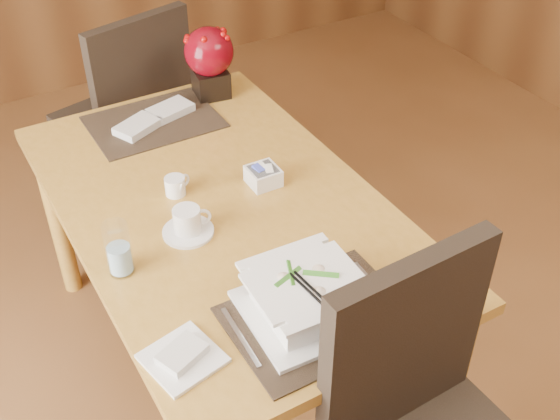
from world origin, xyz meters
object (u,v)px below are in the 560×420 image
coffee_cup (187,223)px  creamer_jug (175,186)px  dining_table (224,227)px  water_glass (118,249)px  berry_decor (209,58)px  sugar_caddy (263,176)px  soup_setting (305,297)px  far_chair (131,110)px  bread_plate (183,358)px

coffee_cup → creamer_jug: coffee_cup is taller
dining_table → water_glass: (-0.37, -0.14, 0.18)m
dining_table → berry_decor: 0.73m
coffee_cup → berry_decor: size_ratio=0.56×
dining_table → water_glass: 0.43m
water_glass → sugar_caddy: water_glass is taller
berry_decor → water_glass: bearing=-129.9°
soup_setting → berry_decor: berry_decor is taller
dining_table → coffee_cup: (-0.15, -0.08, 0.13)m
coffee_cup → dining_table: bearing=27.7°
sugar_caddy → far_chair: 0.99m
creamer_jug → berry_decor: 0.65m
sugar_caddy → far_chair: bearing=96.4°
soup_setting → creamer_jug: size_ratio=3.77×
berry_decor → creamer_jug: bearing=-125.9°
coffee_cup → far_chair: 1.10m
coffee_cup → sugar_caddy: coffee_cup is taller
water_glass → bread_plate: size_ratio=0.98×
far_chair → creamer_jug: bearing=66.3°
soup_setting → water_glass: (-0.35, 0.39, 0.02)m
coffee_cup → sugar_caddy: 0.33m
dining_table → bread_plate: bread_plate is taller
soup_setting → dining_table: bearing=90.1°
dining_table → berry_decor: bearing=66.9°
far_chair → bread_plate: bearing=61.2°
soup_setting → berry_decor: 1.19m
creamer_jug → coffee_cup: bearing=-119.9°
soup_setting → coffee_cup: 0.46m
coffee_cup → soup_setting: bearing=-74.3°
soup_setting → far_chair: size_ratio=0.31×
coffee_cup → creamer_jug: bearing=76.9°
sugar_caddy → coffee_cup: bearing=-161.3°
soup_setting → berry_decor: (0.29, 1.15, 0.09)m
water_glass → dining_table: bearing=20.1°
soup_setting → bread_plate: 0.33m
creamer_jug → bread_plate: creamer_jug is taller
bread_plate → far_chair: 1.55m
dining_table → berry_decor: size_ratio=5.54×
creamer_jug → dining_table: bearing=-65.3°
bread_plate → dining_table: bearing=54.9°
coffee_cup → bread_plate: bearing=-115.8°
creamer_jug → berry_decor: berry_decor is taller
coffee_cup → far_chair: bearing=79.3°
dining_table → sugar_caddy: bearing=9.4°
sugar_caddy → dining_table: bearing=-170.6°
dining_table → water_glass: size_ratio=9.30×
dining_table → coffee_cup: 0.21m
far_chair → water_glass: bearing=55.8°
soup_setting → bread_plate: (-0.33, 0.02, -0.05)m
sugar_caddy → bread_plate: bearing=-134.2°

